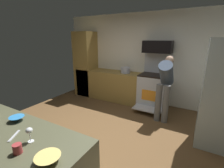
% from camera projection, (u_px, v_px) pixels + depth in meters
% --- Properties ---
extents(ground_plane, '(5.20, 4.80, 0.02)m').
position_uv_depth(ground_plane, '(102.00, 139.00, 3.12)').
color(ground_plane, brown).
extents(wall_back, '(5.20, 0.12, 2.60)m').
position_uv_depth(wall_back, '(144.00, 59.00, 4.71)').
color(wall_back, white).
rests_on(wall_back, ground).
extents(lower_cabinet_run, '(2.40, 0.60, 0.90)m').
position_uv_depth(lower_cabinet_run, '(111.00, 85.00, 5.07)').
color(lower_cabinet_run, olive).
rests_on(lower_cabinet_run, ground).
extents(cabinet_column, '(0.60, 0.60, 2.10)m').
position_uv_depth(cabinet_column, '(86.00, 64.00, 5.38)').
color(cabinet_column, olive).
rests_on(cabinet_column, ground).
extents(oven_range, '(0.76, 0.98, 1.52)m').
position_uv_depth(oven_range, '(153.00, 90.00, 4.41)').
color(oven_range, silver).
rests_on(oven_range, ground).
extents(microwave, '(0.74, 0.38, 0.31)m').
position_uv_depth(microwave, '(158.00, 47.00, 4.16)').
color(microwave, black).
rests_on(microwave, oven_range).
extents(person_cook, '(0.31, 0.66, 1.50)m').
position_uv_depth(person_cook, '(165.00, 83.00, 3.65)').
color(person_cook, slate).
rests_on(person_cook, ground).
extents(counter_island, '(2.13, 0.80, 0.90)m').
position_uv_depth(counter_island, '(8.00, 163.00, 1.91)').
color(counter_island, '#4F4F38').
rests_on(counter_island, ground).
extents(mixing_bowl_large, '(0.18, 0.18, 0.06)m').
position_uv_depth(mixing_bowl_large, '(17.00, 119.00, 1.98)').
color(mixing_bowl_large, '#2D79BC').
rests_on(mixing_bowl_large, counter_island).
extents(mixing_bowl_prep, '(0.22, 0.22, 0.06)m').
position_uv_depth(mixing_bowl_prep, '(48.00, 159.00, 1.32)').
color(mixing_bowl_prep, '#E4CA6B').
rests_on(mixing_bowl_prep, counter_island).
extents(wine_glass_extra, '(0.07, 0.07, 0.16)m').
position_uv_depth(wine_glass_extra, '(29.00, 131.00, 1.56)').
color(wine_glass_extra, silver).
rests_on(wine_glass_extra, counter_island).
extents(mug_coffee, '(0.08, 0.08, 0.09)m').
position_uv_depth(mug_coffee, '(17.00, 149.00, 1.42)').
color(mug_coffee, '#A23536').
rests_on(mug_coffee, counter_island).
extents(knife_chef, '(0.13, 0.19, 0.01)m').
position_uv_depth(knife_chef, '(14.00, 136.00, 1.68)').
color(knife_chef, '#B7BABF').
rests_on(knife_chef, counter_island).
extents(stock_pot, '(0.28, 0.28, 0.17)m').
position_uv_depth(stock_pot, '(125.00, 70.00, 4.70)').
color(stock_pot, '#B0B4C4').
rests_on(stock_pot, lower_cabinet_run).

